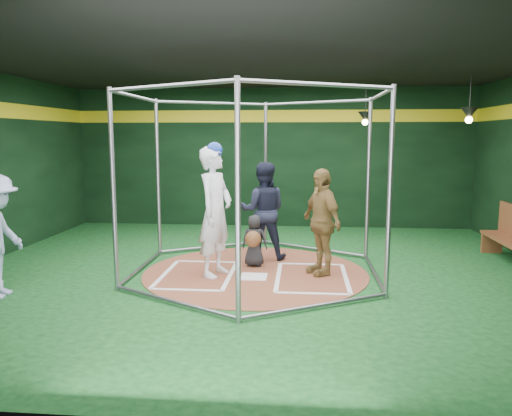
{
  "coord_description": "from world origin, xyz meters",
  "views": [
    {
      "loc": [
        0.76,
        -8.21,
        2.31
      ],
      "look_at": [
        0.0,
        0.1,
        1.1
      ],
      "focal_mm": 35.0,
      "sensor_mm": 36.0,
      "label": 1
    }
  ],
  "objects": [
    {
      "name": "room_shell",
      "position": [
        0.0,
        0.01,
        1.75
      ],
      "size": [
        10.1,
        9.1,
        3.53
      ],
      "color": "#0D3B14",
      "rests_on": "ground"
    },
    {
      "name": "clay_disc",
      "position": [
        0.0,
        0.0,
        0.01
      ],
      "size": [
        3.8,
        3.8,
        0.01
      ],
      "primitive_type": "cylinder",
      "color": "brown",
      "rests_on": "ground"
    },
    {
      "name": "home_plate",
      "position": [
        0.0,
        -0.3,
        0.02
      ],
      "size": [
        0.43,
        0.43,
        0.01
      ],
      "primitive_type": "cube",
      "color": "white",
      "rests_on": "clay_disc"
    },
    {
      "name": "batter_box_left",
      "position": [
        -0.95,
        -0.25,
        0.02
      ],
      "size": [
        1.17,
        1.77,
        0.01
      ],
      "color": "white",
      "rests_on": "clay_disc"
    },
    {
      "name": "batter_box_right",
      "position": [
        0.95,
        -0.25,
        0.02
      ],
      "size": [
        1.17,
        1.77,
        0.01
      ],
      "color": "white",
      "rests_on": "clay_disc"
    },
    {
      "name": "batting_cage",
      "position": [
        -0.0,
        -0.0,
        1.5
      ],
      "size": [
        4.05,
        4.67,
        3.0
      ],
      "color": "gray",
      "rests_on": "ground"
    },
    {
      "name": "pendant_lamp_near",
      "position": [
        2.2,
        3.6,
        2.74
      ],
      "size": [
        0.34,
        0.34,
        0.9
      ],
      "color": "black",
      "rests_on": "room_shell"
    },
    {
      "name": "pendant_lamp_far",
      "position": [
        4.0,
        2.0,
        2.74
      ],
      "size": [
        0.34,
        0.34,
        0.9
      ],
      "color": "black",
      "rests_on": "room_shell"
    },
    {
      "name": "batter_figure",
      "position": [
        -0.64,
        -0.23,
        1.1
      ],
      "size": [
        0.73,
        0.9,
        2.2
      ],
      "color": "white",
      "rests_on": "clay_disc"
    },
    {
      "name": "visitor_leopard",
      "position": [
        1.1,
        0.02,
        0.9
      ],
      "size": [
        0.88,
        1.12,
        1.77
      ],
      "primitive_type": "imported",
      "rotation": [
        0.0,
        0.0,
        -1.06
      ],
      "color": "tan",
      "rests_on": "clay_disc"
    },
    {
      "name": "catcher_figure",
      "position": [
        -0.06,
        0.38,
        0.48
      ],
      "size": [
        0.46,
        0.55,
        0.92
      ],
      "color": "black",
      "rests_on": "clay_disc"
    },
    {
      "name": "umpire",
      "position": [
        0.05,
        0.98,
        0.92
      ],
      "size": [
        0.91,
        0.72,
        1.82
      ],
      "primitive_type": "imported",
      "rotation": [
        0.0,
        0.0,
        3.17
      ],
      "color": "black",
      "rests_on": "clay_disc"
    }
  ]
}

